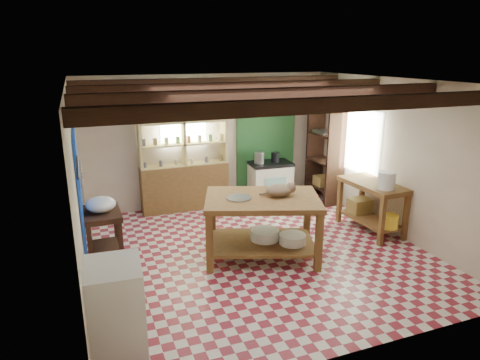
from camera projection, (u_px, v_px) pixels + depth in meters
name	position (u px, v px, depth m)	size (l,w,h in m)	color
floor	(256.00, 253.00, 6.65)	(5.00, 5.00, 0.02)	maroon
ceiling	(258.00, 81.00, 5.91)	(5.00, 5.00, 0.02)	#434348
wall_back	(208.00, 141.00, 8.52)	(5.00, 0.04, 2.60)	beige
wall_front	(360.00, 237.00, 4.04)	(5.00, 0.04, 2.60)	beige
wall_left	(76.00, 190.00, 5.43)	(0.04, 5.00, 2.60)	beige
wall_right	(395.00, 158.00, 7.13)	(0.04, 5.00, 2.60)	beige
ceiling_beams	(258.00, 90.00, 5.95)	(5.00, 3.80, 0.15)	#341D12
blue_wall_patch	(79.00, 185.00, 6.30)	(0.04, 1.40, 1.60)	blue
green_wall_patch	(266.00, 139.00, 8.94)	(1.30, 0.04, 2.30)	#205124
window_back	(183.00, 122.00, 8.22)	(0.90, 0.02, 0.80)	white
window_right	(358.00, 141.00, 8.00)	(0.02, 1.30, 1.20)	white
utensil_rail	(79.00, 178.00, 4.24)	(0.06, 0.90, 0.28)	black
pot_rack	(276.00, 96.00, 8.30)	(0.86, 0.12, 0.36)	black
shelving_unit	(184.00, 155.00, 8.22)	(1.70, 0.34, 2.20)	#CFBA77
tall_rack	(325.00, 154.00, 8.76)	(0.40, 0.86, 2.00)	#341D12
work_table	(262.00, 227.00, 6.40)	(1.66, 1.11, 0.94)	brown
stove	(270.00, 182.00, 8.88)	(0.85, 0.57, 0.83)	white
prep_table	(104.00, 235.00, 6.33)	(0.52, 0.75, 0.76)	#341D12
white_cabinet	(116.00, 309.00, 4.31)	(0.55, 0.66, 0.99)	white
right_counter	(371.00, 207.00, 7.35)	(0.61, 1.22, 0.87)	brown
cat	(279.00, 190.00, 6.30)	(0.40, 0.31, 0.18)	#87694E
steel_tray	(239.00, 198.00, 6.21)	(0.36, 0.36, 0.02)	#98999F
basin_large	(265.00, 235.00, 6.50)	(0.44, 0.44, 0.15)	white
basin_small	(292.00, 239.00, 6.36)	(0.40, 0.40, 0.14)	white
kettle_left	(259.00, 158.00, 8.65)	(0.21, 0.21, 0.24)	#98999F
kettle_right	(275.00, 157.00, 8.76)	(0.17, 0.17, 0.21)	black
enamel_bowl	(101.00, 204.00, 6.19)	(0.43, 0.43, 0.21)	white
white_bucket	(386.00, 180.00, 6.86)	(0.28, 0.28, 0.28)	white
wicker_basket	(359.00, 206.00, 7.63)	(0.37, 0.30, 0.26)	olive
yellow_tub	(389.00, 221.00, 6.98)	(0.30, 0.30, 0.22)	yellow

